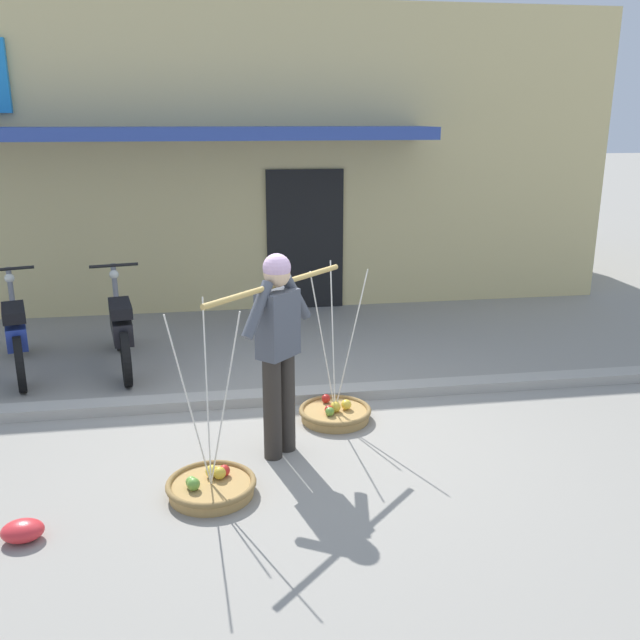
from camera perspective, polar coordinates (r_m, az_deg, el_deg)
ground_plane at (r=6.23m, az=-1.94°, el=-9.20°), size 90.00×90.00×0.00m
sidewalk_curb at (r=6.85m, az=-2.67°, el=-6.31°), size 20.00×0.24×0.10m
fruit_vendor at (r=5.49m, az=-3.49°, el=-1.85°), size 1.17×1.19×1.70m
fruit_basket_left_side at (r=5.31m, az=-9.02°, el=-13.40°), size 0.67×0.67×1.45m
fruit_basket_right_side at (r=6.42m, az=1.26°, el=-7.65°), size 0.67×0.67×1.45m
motorcycle_nearest_shop at (r=8.13m, az=-23.89°, el=-1.01°), size 0.67×1.77×1.09m
motorcycle_second_in_row at (r=7.92m, az=-16.19°, el=-0.68°), size 0.56×1.81×1.09m
storefront_building at (r=12.25m, az=-12.27°, el=13.33°), size 13.00×6.00×4.20m
plastic_litter_bag at (r=5.15m, az=-23.45°, el=-15.75°), size 0.28×0.22×0.14m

